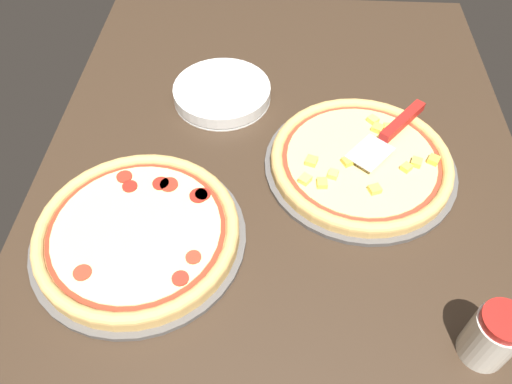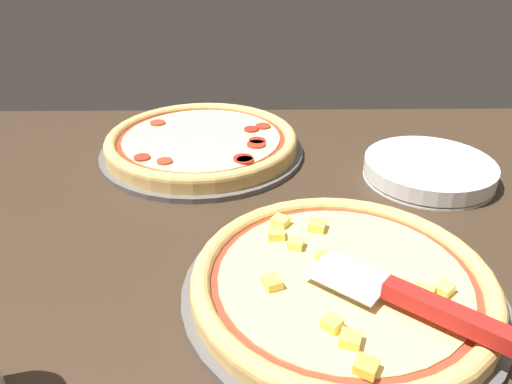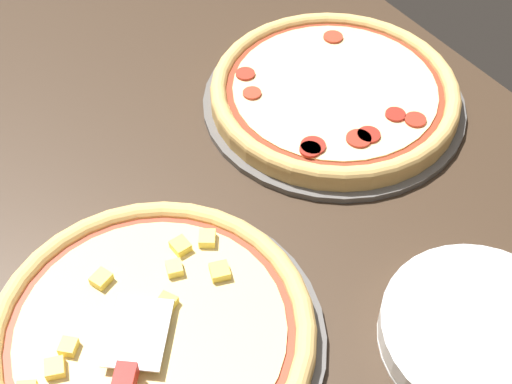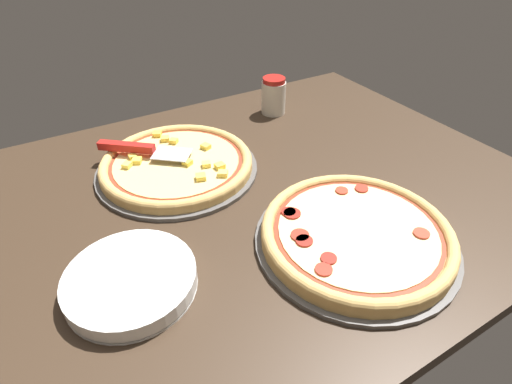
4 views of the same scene
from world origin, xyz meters
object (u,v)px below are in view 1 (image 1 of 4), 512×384
object	(u,v)px
pizza_front	(361,160)
parmesan_shaker	(492,336)
pizza_back	(137,231)
plate_stack	(222,93)
serving_spatula	(397,126)

from	to	relation	value
pizza_front	parmesan_shaker	world-z (taller)	parmesan_shaker
pizza_back	plate_stack	distance (cm)	43.05
pizza_back	serving_spatula	size ratio (longest dim) A/B	1.80
plate_stack	parmesan_shaker	size ratio (longest dim) A/B	2.02
serving_spatula	parmesan_shaker	distance (cm)	47.44
pizza_front	pizza_back	size ratio (longest dim) A/B	1.00
pizza_front	pizza_back	distance (cm)	47.26
pizza_back	plate_stack	xyz separation A→B (cm)	(41.50, -11.40, -0.96)
pizza_front	plate_stack	size ratio (longest dim) A/B	1.64
pizza_front	plate_stack	xyz separation A→B (cm)	(20.78, 31.07, -0.57)
serving_spatula	pizza_front	bearing A→B (deg)	135.27
pizza_back	serving_spatula	xyz separation A→B (cm)	(28.57, -50.26, 2.27)
serving_spatula	plate_stack	bearing A→B (deg)	71.60
pizza_front	serving_spatula	bearing A→B (deg)	-44.73
pizza_back	parmesan_shaker	size ratio (longest dim) A/B	3.30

